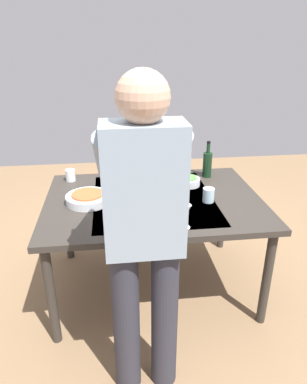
{
  "coord_description": "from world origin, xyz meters",
  "views": [
    {
      "loc": [
        0.27,
        2.2,
        1.79
      ],
      "look_at": [
        0.0,
        0.0,
        0.8
      ],
      "focal_mm": 32.57,
      "sensor_mm": 36.0,
      "label": 1
    }
  ],
  "objects_px": {
    "side_bowl_salad": "(188,181)",
    "wine_glass_right": "(185,212)",
    "person_server": "(144,232)",
    "wine_bottle": "(207,164)",
    "water_cup_near_right": "(185,168)",
    "serving_bowl_pasta": "(88,198)",
    "dining_table": "(154,207)",
    "dinner_plate_far": "(158,195)",
    "chair_near": "(144,179)",
    "water_cup_far_left": "(70,175)",
    "dinner_plate_near": "(151,225)",
    "wine_glass_left": "(116,200)",
    "water_cup_near_left": "(208,195)"
  },
  "relations": [
    {
      "from": "water_cup_far_left",
      "to": "side_bowl_salad",
      "type": "height_order",
      "value": "water_cup_far_left"
    },
    {
      "from": "serving_bowl_pasta",
      "to": "side_bowl_salad",
      "type": "relative_size",
      "value": 1.67
    },
    {
      "from": "water_cup_near_right",
      "to": "chair_near",
      "type": "bearing_deg",
      "value": -58.5
    },
    {
      "from": "water_cup_near_left",
      "to": "side_bowl_salad",
      "type": "relative_size",
      "value": 0.54
    },
    {
      "from": "wine_glass_right",
      "to": "side_bowl_salad",
      "type": "bearing_deg",
      "value": -103.9
    },
    {
      "from": "water_cup_near_left",
      "to": "dinner_plate_near",
      "type": "xyz_separation_m",
      "value": [
        0.43,
        0.29,
        -0.04
      ]
    },
    {
      "from": "person_server",
      "to": "dinner_plate_near",
      "type": "relative_size",
      "value": 7.34
    },
    {
      "from": "side_bowl_salad",
      "to": "dinner_plate_far",
      "type": "bearing_deg",
      "value": 34.68
    },
    {
      "from": "wine_bottle",
      "to": "dinner_plate_far",
      "type": "height_order",
      "value": "wine_bottle"
    },
    {
      "from": "wine_bottle",
      "to": "dining_table",
      "type": "bearing_deg",
      "value": 37.21
    },
    {
      "from": "chair_near",
      "to": "wine_glass_right",
      "type": "bearing_deg",
      "value": 94.75
    },
    {
      "from": "dining_table",
      "to": "water_cup_far_left",
      "type": "distance_m",
      "value": 0.74
    },
    {
      "from": "serving_bowl_pasta",
      "to": "dinner_plate_near",
      "type": "relative_size",
      "value": 1.3
    },
    {
      "from": "wine_bottle",
      "to": "water_cup_near_left",
      "type": "distance_m",
      "value": 0.48
    },
    {
      "from": "person_server",
      "to": "wine_glass_right",
      "type": "xyz_separation_m",
      "value": [
        -0.28,
        -0.37,
        -0.11
      ]
    },
    {
      "from": "wine_bottle",
      "to": "wine_glass_right",
      "type": "height_order",
      "value": "wine_bottle"
    },
    {
      "from": "water_cup_near_left",
      "to": "water_cup_near_right",
      "type": "height_order",
      "value": "same"
    },
    {
      "from": "chair_near",
      "to": "side_bowl_salad",
      "type": "relative_size",
      "value": 5.06
    },
    {
      "from": "side_bowl_salad",
      "to": "wine_glass_right",
      "type": "bearing_deg",
      "value": 76.1
    },
    {
      "from": "water_cup_near_left",
      "to": "water_cup_near_right",
      "type": "xyz_separation_m",
      "value": [
        0.05,
        -0.54,
        0.0
      ]
    },
    {
      "from": "wine_bottle",
      "to": "dinner_plate_far",
      "type": "relative_size",
      "value": 1.29
    },
    {
      "from": "side_bowl_salad",
      "to": "dinner_plate_far",
      "type": "relative_size",
      "value": 0.78
    },
    {
      "from": "person_server",
      "to": "water_cup_far_left",
      "type": "xyz_separation_m",
      "value": [
        0.46,
        -1.21,
        -0.17
      ]
    },
    {
      "from": "person_server",
      "to": "water_cup_far_left",
      "type": "height_order",
      "value": "person_server"
    },
    {
      "from": "person_server",
      "to": "wine_bottle",
      "type": "xyz_separation_m",
      "value": [
        -0.62,
        -1.17,
        -0.1
      ]
    },
    {
      "from": "dinner_plate_far",
      "to": "wine_glass_right",
      "type": "bearing_deg",
      "value": 101.68
    },
    {
      "from": "person_server",
      "to": "water_cup_near_right",
      "type": "relative_size",
      "value": 17.23
    },
    {
      "from": "wine_glass_right",
      "to": "water_cup_near_left",
      "type": "height_order",
      "value": "wine_glass_right"
    },
    {
      "from": "wine_glass_right",
      "to": "water_cup_far_left",
      "type": "height_order",
      "value": "wine_glass_right"
    },
    {
      "from": "water_cup_near_right",
      "to": "water_cup_far_left",
      "type": "height_order",
      "value": "water_cup_near_right"
    },
    {
      "from": "serving_bowl_pasta",
      "to": "side_bowl_salad",
      "type": "distance_m",
      "value": 0.78
    },
    {
      "from": "chair_near",
      "to": "dinner_plate_near",
      "type": "bearing_deg",
      "value": 86.4
    },
    {
      "from": "person_server",
      "to": "serving_bowl_pasta",
      "type": "bearing_deg",
      "value": -68.69
    },
    {
      "from": "wine_glass_left",
      "to": "side_bowl_salad",
      "type": "xyz_separation_m",
      "value": [
        -0.56,
        -0.42,
        -0.07
      ]
    },
    {
      "from": "dining_table",
      "to": "serving_bowl_pasta",
      "type": "relative_size",
      "value": 5.03
    },
    {
      "from": "wine_bottle",
      "to": "side_bowl_salad",
      "type": "relative_size",
      "value": 1.64
    },
    {
      "from": "wine_bottle",
      "to": "dinner_plate_far",
      "type": "bearing_deg",
      "value": 36.85
    },
    {
      "from": "side_bowl_salad",
      "to": "person_server",
      "type": "bearing_deg",
      "value": 66.67
    },
    {
      "from": "dinner_plate_near",
      "to": "wine_glass_left",
      "type": "bearing_deg",
      "value": -39.72
    },
    {
      "from": "wine_glass_left",
      "to": "serving_bowl_pasta",
      "type": "distance_m",
      "value": 0.29
    },
    {
      "from": "person_server",
      "to": "side_bowl_salad",
      "type": "relative_size",
      "value": 9.38
    },
    {
      "from": "water_cup_near_right",
      "to": "side_bowl_salad",
      "type": "xyz_separation_m",
      "value": [
        0.02,
        0.24,
        -0.02
      ]
    },
    {
      "from": "water_cup_far_left",
      "to": "wine_glass_left",
      "type": "bearing_deg",
      "value": 118.85
    },
    {
      "from": "chair_near",
      "to": "wine_bottle",
      "type": "relative_size",
      "value": 3.07
    },
    {
      "from": "dinner_plate_near",
      "to": "water_cup_far_left",
      "type": "bearing_deg",
      "value": -55.33
    },
    {
      "from": "water_cup_near_right",
      "to": "serving_bowl_pasta",
      "type": "relative_size",
      "value": 0.33
    },
    {
      "from": "wine_glass_right",
      "to": "water_cup_near_right",
      "type": "distance_m",
      "value": 0.9
    },
    {
      "from": "serving_bowl_pasta",
      "to": "wine_glass_right",
      "type": "bearing_deg",
      "value": 144.27
    },
    {
      "from": "wine_glass_right",
      "to": "dinner_plate_far",
      "type": "relative_size",
      "value": 0.66
    },
    {
      "from": "wine_bottle",
      "to": "wine_glass_left",
      "type": "height_order",
      "value": "wine_bottle"
    }
  ]
}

